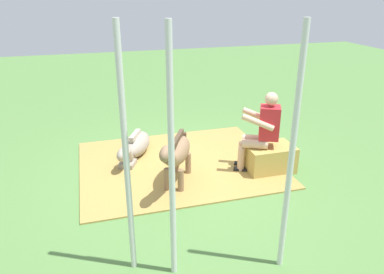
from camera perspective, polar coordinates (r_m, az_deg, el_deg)
The scene contains 10 objects.
ground_plane at distance 5.99m, azimuth -0.49°, elevation -5.26°, with size 24.00×24.00×0.00m, color #568442.
hay_patch at distance 6.21m, azimuth -2.10°, elevation -4.10°, with size 3.20×2.64×0.02m, color #AD8C47.
hay_bale at distance 6.06m, azimuth 11.83°, elevation -3.22°, with size 0.75×0.51×0.42m, color tan.
person_seated at distance 5.84m, azimuth 10.69°, elevation 1.19°, with size 0.72×0.58×1.30m.
pony_standing at distance 5.37m, azimuth -2.41°, elevation -2.46°, with size 0.78×1.24×0.89m.
pony_lying at distance 6.51m, azimuth -8.76°, elevation -1.37°, with size 0.82×1.32×0.42m.
soda_bottle at distance 6.79m, azimuth 14.94°, elevation -1.39°, with size 0.07×0.07×0.27m.
tent_pole_left at distance 3.63m, azimuth 15.09°, elevation -3.02°, with size 0.06×0.06×2.54m, color silver.
tent_pole_right at distance 3.53m, azimuth -10.12°, elevation -3.33°, with size 0.06×0.06×2.54m, color silver.
tent_pole_mid at distance 3.41m, azimuth -3.16°, elevation -3.95°, with size 0.06×0.06×2.54m, color silver.
Camera 1 is at (1.41, 5.12, 2.78)m, focal length 34.58 mm.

